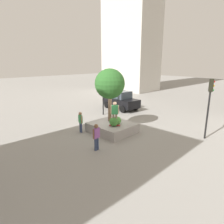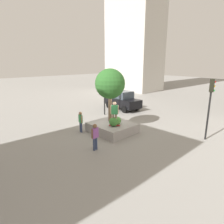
% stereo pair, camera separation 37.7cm
% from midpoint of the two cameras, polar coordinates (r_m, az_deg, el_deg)
% --- Properties ---
extents(ground_plane, '(120.00, 120.00, 0.00)m').
position_cam_midpoint_polar(ground_plane, '(15.50, -0.30, -5.55)').
color(ground_plane, gray).
extents(planter_ledge, '(3.18, 2.78, 0.70)m').
position_cam_midpoint_polar(planter_ledge, '(15.20, 0.71, -4.57)').
color(planter_ledge, gray).
rests_on(planter_ledge, ground).
extents(plaza_tree, '(2.32, 2.32, 4.11)m').
position_cam_midpoint_polar(plaza_tree, '(15.16, 0.14, 8.11)').
color(plaza_tree, brown).
rests_on(plaza_tree, planter_ledge).
extents(boxwood_shrub, '(0.61, 0.61, 0.61)m').
position_cam_midpoint_polar(boxwood_shrub, '(14.74, 2.22, -2.51)').
color(boxwood_shrub, '#4C8C3D').
rests_on(boxwood_shrub, planter_ledge).
extents(hedge_clump, '(0.66, 0.66, 0.66)m').
position_cam_midpoint_polar(hedge_clump, '(14.36, 1.21, -2.86)').
color(hedge_clump, '#3D7A33').
rests_on(hedge_clump, planter_ledge).
extents(skateboard, '(0.74, 0.69, 0.07)m').
position_cam_midpoint_polar(skateboard, '(14.44, 1.48, -3.90)').
color(skateboard, '#A51E1E').
rests_on(skateboard, planter_ledge).
extents(skateboarder, '(0.49, 0.47, 1.77)m').
position_cam_midpoint_polar(skateboarder, '(14.15, 1.51, 0.09)').
color(skateboarder, '#847056').
rests_on(skateboarder, skateboard).
extents(sedan_parked, '(4.67, 2.52, 2.08)m').
position_cam_midpoint_polar(sedan_parked, '(22.46, 3.47, 3.54)').
color(sedan_parked, black).
rests_on(sedan_parked, ground).
extents(traffic_light_corner, '(0.37, 0.36, 4.20)m').
position_cam_midpoint_polar(traffic_light_corner, '(14.73, 27.33, 3.37)').
color(traffic_light_corner, black).
rests_on(traffic_light_corner, ground).
extents(traffic_light_median, '(0.32, 0.36, 4.08)m').
position_cam_midpoint_polar(traffic_light_median, '(19.72, -1.71, 7.17)').
color(traffic_light_median, black).
rests_on(traffic_light_median, ground).
extents(bystander_watching, '(0.26, 0.57, 1.68)m').
position_cam_midpoint_polar(bystander_watching, '(12.02, -4.06, -6.71)').
color(bystander_watching, navy).
rests_on(bystander_watching, ground).
extents(passerby_with_bag, '(0.54, 0.28, 1.62)m').
position_cam_midpoint_polar(passerby_with_bag, '(15.16, -8.40, -2.44)').
color(passerby_with_bag, navy).
rests_on(passerby_with_bag, ground).
extents(office_tower_glass, '(9.37, 6.40, 30.19)m').
position_cam_midpoint_polar(office_tower_glass, '(39.56, 7.18, 28.69)').
color(office_tower_glass, beige).
rests_on(office_tower_glass, ground).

